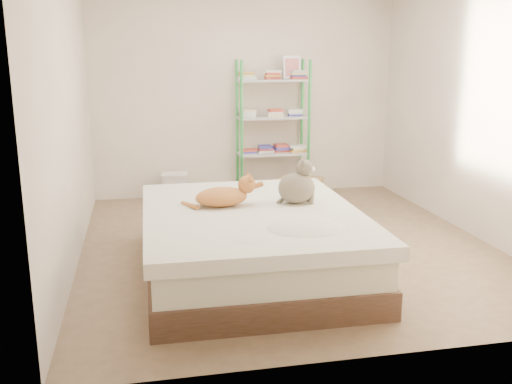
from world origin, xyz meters
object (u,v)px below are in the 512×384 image
object	(u,v)px
bed	(251,242)
grey_cat	(297,181)
orange_cat	(221,194)
cardboard_box	(300,193)
white_bin	(175,187)
shelf_unit	(273,130)

from	to	relation	value
bed	grey_cat	size ratio (longest dim) A/B	5.70
orange_cat	cardboard_box	distance (m)	2.21
orange_cat	cardboard_box	size ratio (longest dim) A/B	0.82
grey_cat	white_bin	bearing A→B (deg)	23.42
bed	white_bin	distance (m)	2.55
grey_cat	cardboard_box	distance (m)	1.99
shelf_unit	white_bin	size ratio (longest dim) A/B	4.95
cardboard_box	white_bin	distance (m)	1.54
orange_cat	shelf_unit	bearing A→B (deg)	63.46
bed	shelf_unit	distance (m)	2.71
bed	white_bin	world-z (taller)	bed
shelf_unit	cardboard_box	size ratio (longest dim) A/B	2.80
orange_cat	cardboard_box	xyz separation A→B (m)	(1.20, 1.80, -0.48)
bed	cardboard_box	size ratio (longest dim) A/B	3.47
bed	orange_cat	size ratio (longest dim) A/B	4.23
white_bin	orange_cat	bearing A→B (deg)	-84.11
shelf_unit	white_bin	xyz separation A→B (m)	(-1.23, -0.03, -0.67)
orange_cat	grey_cat	xyz separation A→B (m)	(0.63, -0.02, 0.09)
shelf_unit	grey_cat	bearing A→B (deg)	-98.57
orange_cat	white_bin	world-z (taller)	orange_cat
bed	orange_cat	xyz separation A→B (m)	(-0.22, 0.16, 0.38)
orange_cat	shelf_unit	size ratio (longest dim) A/B	0.29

